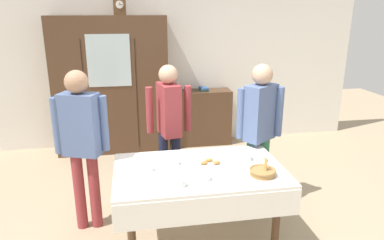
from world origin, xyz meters
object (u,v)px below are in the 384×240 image
at_px(wall_cabinet, 112,86).
at_px(person_beside_shelf, 260,123).
at_px(dining_table, 200,181).
at_px(spoon_mid_right, 136,159).
at_px(person_behind_table_left, 82,136).
at_px(bookshelf_low, 203,117).
at_px(bread_basket, 263,172).
at_px(tea_cup_far_left, 206,178).
at_px(mantel_clock, 120,7).
at_px(tea_cup_near_left, 149,169).
at_px(tea_cup_center, 248,158).
at_px(person_by_cabinet, 169,119).
at_px(tea_cup_near_right, 175,162).
at_px(spoon_front_edge, 202,154).
at_px(tea_cup_back_edge, 182,184).
at_px(book_stack, 204,89).
at_px(pastry_plate, 210,164).

distance_m(wall_cabinet, person_beside_shelf, 2.62).
xyz_separation_m(dining_table, spoon_mid_right, (-0.58, 0.33, 0.11)).
xyz_separation_m(person_behind_table_left, person_beside_shelf, (1.86, 0.12, -0.00)).
xyz_separation_m(bookshelf_low, spoon_mid_right, (-1.15, -2.31, 0.31)).
relative_size(bread_basket, person_beside_shelf, 0.15).
relative_size(tea_cup_far_left, person_behind_table_left, 0.08).
bearing_deg(wall_cabinet, mantel_clock, -0.19).
xyz_separation_m(tea_cup_near_left, spoon_mid_right, (-0.12, 0.29, -0.02)).
relative_size(tea_cup_center, person_by_cabinet, 0.08).
bearing_deg(mantel_clock, tea_cup_near_right, -78.52).
bearing_deg(person_by_cabinet, spoon_mid_right, -122.56).
height_order(spoon_front_edge, person_by_cabinet, person_by_cabinet).
xyz_separation_m(tea_cup_near_left, person_behind_table_left, (-0.63, 0.40, 0.21)).
relative_size(mantel_clock, bookshelf_low, 0.26).
bearing_deg(bookshelf_low, spoon_front_edge, -101.82).
height_order(person_by_cabinet, person_beside_shelf, person_beside_shelf).
height_order(tea_cup_back_edge, spoon_front_edge, tea_cup_back_edge).
bearing_deg(tea_cup_back_edge, wall_cabinet, 103.39).
height_order(wall_cabinet, bookshelf_low, wall_cabinet).
distance_m(wall_cabinet, tea_cup_back_edge, 2.98).
height_order(tea_cup_near_right, person_by_cabinet, person_by_cabinet).
bearing_deg(tea_cup_near_left, tea_cup_center, 4.41).
distance_m(dining_table, person_beside_shelf, 1.01).
distance_m(spoon_mid_right, person_beside_shelf, 1.39).
bearing_deg(mantel_clock, person_behind_table_left, -100.08).
xyz_separation_m(tea_cup_near_right, tea_cup_back_edge, (-0.00, -0.45, -0.00)).
bearing_deg(book_stack, spoon_front_edge, -101.82).
bearing_deg(tea_cup_near_left, bookshelf_low, 68.36).
bearing_deg(pastry_plate, dining_table, -142.56).
distance_m(dining_table, bread_basket, 0.58).
height_order(tea_cup_center, tea_cup_far_left, same).
bearing_deg(tea_cup_near_left, person_behind_table_left, 147.68).
distance_m(tea_cup_back_edge, tea_cup_far_left, 0.24).
bearing_deg(wall_cabinet, person_beside_shelf, -50.49).
distance_m(tea_cup_center, pastry_plate, 0.39).
distance_m(book_stack, tea_cup_near_right, 2.61).
bearing_deg(person_behind_table_left, tea_cup_center, -11.40).
bearing_deg(tea_cup_near_left, pastry_plate, 4.10).
bearing_deg(tea_cup_far_left, bread_basket, 2.54).
height_order(tea_cup_center, person_beside_shelf, person_beside_shelf).
height_order(spoon_front_edge, person_behind_table_left, person_behind_table_left).
bearing_deg(person_beside_shelf, person_behind_table_left, -176.26).
bearing_deg(person_by_cabinet, pastry_plate, -71.36).
bearing_deg(spoon_front_edge, pastry_plate, -84.26).
bearing_deg(person_behind_table_left, wall_cabinet, 85.02).
bearing_deg(tea_cup_near_right, person_beside_shelf, 23.06).
bearing_deg(book_stack, person_beside_shelf, -84.44).
xyz_separation_m(tea_cup_far_left, bread_basket, (0.52, 0.02, 0.01)).
bearing_deg(person_by_cabinet, wall_cabinet, 113.90).
xyz_separation_m(bread_basket, person_by_cabinet, (-0.71, 1.16, 0.17)).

